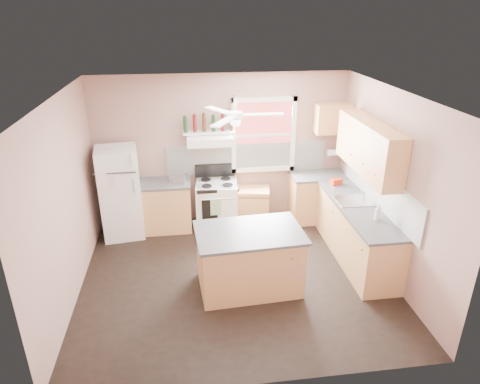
{
  "coord_description": "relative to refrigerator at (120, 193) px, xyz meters",
  "views": [
    {
      "loc": [
        -0.66,
        -5.32,
        3.73
      ],
      "look_at": [
        0.1,
        0.3,
        1.25
      ],
      "focal_mm": 32.0,
      "sensor_mm": 36.0,
      "label": 1
    }
  ],
  "objects": [
    {
      "name": "cart",
      "position": [
        2.29,
        0.17,
        -0.46
      ],
      "size": [
        0.73,
        0.55,
        0.66
      ],
      "primitive_type": "cube",
      "rotation": [
        0.0,
        0.0,
        -0.19
      ],
      "color": "tan",
      "rests_on": "floor"
    },
    {
      "name": "stove",
      "position": [
        1.66,
        0.07,
        -0.36
      ],
      "size": [
        0.77,
        0.7,
        0.86
      ],
      "primitive_type": "cube",
      "rotation": [
        0.0,
        0.0,
        -0.09
      ],
      "color": "white",
      "rests_on": "floor"
    },
    {
      "name": "soap_bottle",
      "position": [
        3.82,
        -1.74,
        0.23
      ],
      "size": [
        0.1,
        0.1,
        0.25
      ],
      "primitive_type": "imported",
      "rotation": [
        0.0,
        0.0,
        0.02
      ],
      "color": "silver",
      "rests_on": "counter_right"
    },
    {
      "name": "base_cabinet_left",
      "position": [
        0.73,
        0.12,
        -0.36
      ],
      "size": [
        0.9,
        0.6,
        0.86
      ],
      "primitive_type": "cube",
      "color": "tan",
      "rests_on": "floor"
    },
    {
      "name": "wall_left",
      "position": [
        -0.48,
        -1.58,
        0.56
      ],
      "size": [
        0.05,
        4.0,
        2.7
      ],
      "primitive_type": "cube",
      "color": "#947064",
      "rests_on": "ground"
    },
    {
      "name": "wall_back",
      "position": [
        1.79,
        0.45,
        0.56
      ],
      "size": [
        4.5,
        0.05,
        2.7
      ],
      "primitive_type": "cube",
      "color": "#947064",
      "rests_on": "ground"
    },
    {
      "name": "range_hood",
      "position": [
        1.56,
        0.17,
        0.83
      ],
      "size": [
        0.78,
        0.5,
        0.14
      ],
      "primitive_type": "cube",
      "color": "white",
      "rests_on": "wall_back"
    },
    {
      "name": "wall_right",
      "position": [
        4.07,
        -1.58,
        0.56
      ],
      "size": [
        0.05,
        4.0,
        2.7
      ],
      "primitive_type": "cube",
      "color": "#947064",
      "rests_on": "ground"
    },
    {
      "name": "window_frame",
      "position": [
        2.54,
        0.38,
        0.81
      ],
      "size": [
        1.16,
        0.07,
        1.36
      ],
      "primitive_type": "cube",
      "color": "white",
      "rests_on": "wall_back"
    },
    {
      "name": "refrigerator",
      "position": [
        0.0,
        0.0,
        0.0
      ],
      "size": [
        0.75,
        0.73,
        1.59
      ],
      "primitive_type": "cube",
      "rotation": [
        0.0,
        0.0,
        0.13
      ],
      "color": "white",
      "rests_on": "floor"
    },
    {
      "name": "sink",
      "position": [
        3.73,
        -1.08,
        0.1
      ],
      "size": [
        0.55,
        0.45,
        0.03
      ],
      "primitive_type": "cube",
      "color": "silver",
      "rests_on": "counter_right"
    },
    {
      "name": "paper_towel",
      "position": [
        3.86,
        0.28,
        0.46
      ],
      "size": [
        0.26,
        0.12,
        0.12
      ],
      "primitive_type": "cylinder",
      "rotation": [
        0.0,
        1.57,
        0.0
      ],
      "color": "white",
      "rests_on": "wall_back"
    },
    {
      "name": "counter_right",
      "position": [
        3.73,
        -1.28,
        0.09
      ],
      "size": [
        0.62,
        2.22,
        0.04
      ],
      "primitive_type": "cube",
      "color": "#424245",
      "rests_on": "base_cabinet_right"
    },
    {
      "name": "faucet",
      "position": [
        3.89,
        -1.08,
        0.18
      ],
      "size": [
        0.03,
        0.03,
        0.14
      ],
      "primitive_type": "cylinder",
      "color": "silver",
      "rests_on": "sink"
    },
    {
      "name": "floor",
      "position": [
        1.79,
        -1.58,
        -0.79
      ],
      "size": [
        4.5,
        4.5,
        0.0
      ],
      "primitive_type": "plane",
      "color": "black",
      "rests_on": "ground"
    },
    {
      "name": "counter_left",
      "position": [
        0.73,
        0.12,
        0.09
      ],
      "size": [
        0.92,
        0.62,
        0.04
      ],
      "primitive_type": "cube",
      "color": "#424245",
      "rests_on": "base_cabinet_left"
    },
    {
      "name": "ceiling_fan_hub",
      "position": [
        1.79,
        -1.58,
        1.66
      ],
      "size": [
        0.2,
        0.2,
        0.08
      ],
      "primitive_type": "cylinder",
      "color": "white",
      "rests_on": "ceiling"
    },
    {
      "name": "bottle_shelf",
      "position": [
        1.56,
        0.29,
        0.93
      ],
      "size": [
        0.9,
        0.26,
        0.03
      ],
      "primitive_type": "cube",
      "color": "white",
      "rests_on": "range_hood"
    },
    {
      "name": "window_view",
      "position": [
        2.54,
        0.41,
        0.81
      ],
      "size": [
        1.0,
        0.02,
        1.2
      ],
      "primitive_type": "cube",
      "color": "maroon",
      "rests_on": "wall_back"
    },
    {
      "name": "backsplash_back",
      "position": [
        2.24,
        0.41,
        0.38
      ],
      "size": [
        2.9,
        0.03,
        0.55
      ],
      "primitive_type": "cube",
      "color": "white",
      "rests_on": "wall_back"
    },
    {
      "name": "ceiling",
      "position": [
        1.79,
        -1.58,
        1.91
      ],
      "size": [
        4.5,
        4.5,
        0.0
      ],
      "primitive_type": "plane",
      "color": "white",
      "rests_on": "ground"
    },
    {
      "name": "upper_cabinet_right",
      "position": [
        3.87,
        -1.08,
        0.99
      ],
      "size": [
        0.33,
        1.8,
        0.76
      ],
      "primitive_type": "cube",
      "color": "tan",
      "rests_on": "wall_right"
    },
    {
      "name": "counter_corner",
      "position": [
        3.54,
        0.12,
        0.09
      ],
      "size": [
        1.02,
        0.62,
        0.04
      ],
      "primitive_type": "cube",
      "color": "#424245",
      "rests_on": "base_cabinet_corner"
    },
    {
      "name": "backsplash_right",
      "position": [
        4.03,
        -1.28,
        0.38
      ],
      "size": [
        0.03,
        2.6,
        0.55
      ],
      "primitive_type": "cube",
      "color": "white",
      "rests_on": "wall_right"
    },
    {
      "name": "island",
      "position": [
        1.95,
        -1.83,
        -0.36
      ],
      "size": [
        1.43,
        0.96,
        0.86
      ],
      "primitive_type": "cube",
      "rotation": [
        0.0,
        0.0,
        0.06
      ],
      "color": "tan",
      "rests_on": "floor"
    },
    {
      "name": "island_top",
      "position": [
        1.95,
        -1.83,
        0.09
      ],
      "size": [
        1.52,
        1.04,
        0.04
      ],
      "primitive_type": "cube",
      "rotation": [
        0.0,
        0.0,
        0.06
      ],
      "color": "#424245",
      "rests_on": "island"
    },
    {
      "name": "toaster",
      "position": [
        0.99,
        0.09,
        0.2
      ],
      "size": [
        0.32,
        0.26,
        0.18
      ],
      "primitive_type": "cube",
      "rotation": [
        0.0,
        0.0,
        -0.42
      ],
      "color": "silver",
      "rests_on": "counter_left"
    },
    {
      "name": "wine_bottles",
      "position": [
        1.57,
        0.29,
        1.09
      ],
      "size": [
        0.86,
        0.06,
        0.31
      ],
      "color": "#143819",
      "rests_on": "bottle_shelf"
    },
    {
      "name": "base_cabinet_right",
      "position": [
        3.74,
        -1.28,
        -0.36
      ],
      "size": [
        0.6,
        2.2,
        0.86
      ],
      "primitive_type": "cube",
      "color": "tan",
      "rests_on": "floor"
    },
    {
      "name": "base_cabinet_corner",
      "position": [
        3.54,
        0.12,
        -0.36
      ],
      "size": [
        1.0,
        0.6,
        0.86
      ],
      "primitive_type": "cube",
      "color": "tan",
      "rests_on": "floor"
    },
    {
      "name": "upper_cabinet_corner",
      "position": [
        3.74,
        0.25,
        1.11
      ],
      "size": [
        0.6,
        0.33,
        0.52
      ],
      "primitive_type": "cube",
      "color": "tan",
      "rests_on": "wall_back"
    },
    {
      "name": "red_caddy",
      "position": [
        3.68,
        -0.38,
        0.16
      ],
      "size": [
        0.2,
        0.16,
        0.1
      ],
      "primitive_type": "cube",
      "rotation": [
        0.0,
        0.0,
        0.22
      ],
      "color": "red",
      "rests_on": "counter_right"
    }
  ]
}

